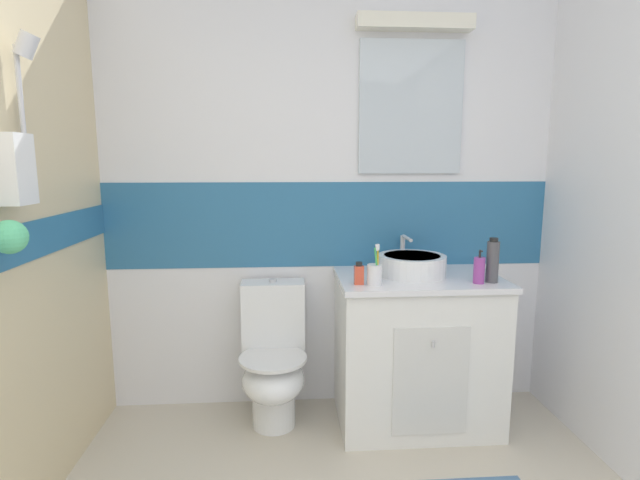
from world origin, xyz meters
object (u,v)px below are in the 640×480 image
object	(u,v)px
sink_basin	(412,264)
perfume_flask_small	(359,274)
toilet	(273,360)
soap_dispenser	(479,270)
shampoo_bottle_tall	(493,261)
toothbrush_cup	(375,274)

from	to	relation	value
sink_basin	perfume_flask_small	bearing A→B (deg)	-150.59
toilet	perfume_flask_small	distance (m)	0.73
toilet	perfume_flask_small	xyz separation A→B (m)	(0.45, -0.20, 0.54)
perfume_flask_small	soap_dispenser	bearing A→B (deg)	-1.95
soap_dispenser	perfume_flask_small	world-z (taller)	soap_dispenser
perfume_flask_small	toilet	bearing A→B (deg)	155.61
sink_basin	soap_dispenser	bearing A→B (deg)	-33.98
toilet	soap_dispenser	distance (m)	1.22
sink_basin	shampoo_bottle_tall	bearing A→B (deg)	-26.13
sink_basin	toilet	xyz separation A→B (m)	(-0.77, 0.02, -0.54)
toilet	soap_dispenser	world-z (taller)	soap_dispenser
toothbrush_cup	soap_dispenser	distance (m)	0.54
toilet	toothbrush_cup	distance (m)	0.78
toothbrush_cup	soap_dispenser	size ratio (longest dim) A/B	1.20
sink_basin	shampoo_bottle_tall	world-z (taller)	shampoo_bottle_tall
toothbrush_cup	shampoo_bottle_tall	distance (m)	0.62
toilet	shampoo_bottle_tall	size ratio (longest dim) A/B	3.45
toothbrush_cup	perfume_flask_small	size ratio (longest dim) A/B	1.82
toilet	soap_dispenser	bearing A→B (deg)	-11.85
sink_basin	toothbrush_cup	size ratio (longest dim) A/B	1.97
soap_dispenser	perfume_flask_small	size ratio (longest dim) A/B	1.52
sink_basin	toothbrush_cup	xyz separation A→B (m)	(-0.24, -0.20, -0.00)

